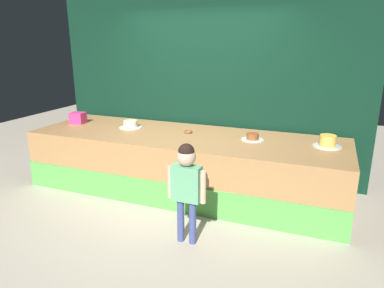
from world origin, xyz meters
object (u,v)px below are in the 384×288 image
Objects in this scene: child_figure at (186,180)px; pink_box at (78,118)px; cake_right at (328,142)px; cake_center at (252,137)px; cake_left at (130,125)px; donut at (188,132)px.

child_figure is 5.16× the size of pink_box.
cake_center is at bearing -177.93° from cake_right.
cake_right is at bearing 47.47° from child_figure.
cake_left is 0.99× the size of cake_right.
cake_center is at bearing 1.16° from pink_box.
cake_center is 0.86× the size of cake_right.
pink_box is 2.72m from cake_center.
child_figure is 9.07× the size of donut.
pink_box is 1.82m from donut.
pink_box reaches higher than donut.
cake_right is (1.27, 1.39, 0.16)m from child_figure.
donut is (1.81, 0.08, -0.07)m from pink_box.
cake_right reaches higher than cake_center.
cake_right is at bearing 0.80° from cake_left.
cake_center is (1.81, 0.01, -0.01)m from cake_left.
child_figure is at bearing -28.83° from pink_box.
cake_left is (-1.45, 1.35, 0.15)m from child_figure.
donut is 0.91m from cake_left.
child_figure is at bearing -68.41° from donut.
cake_left is at bearing 3.15° from pink_box.
cake_center is at bearing 0.16° from cake_left.
cake_center is at bearing -1.31° from donut.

